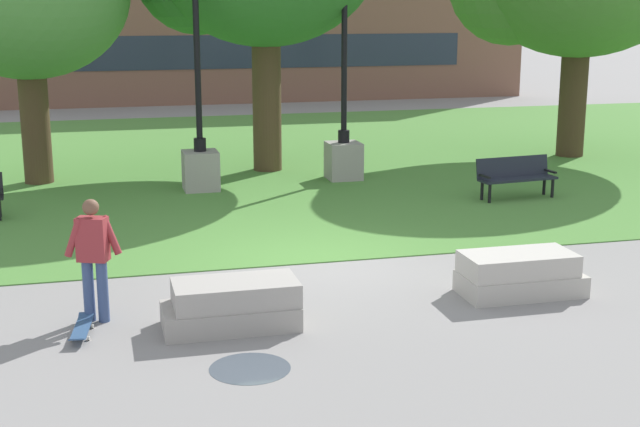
# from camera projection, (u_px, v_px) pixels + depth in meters

# --- Properties ---
(ground_plane) EXTENTS (140.00, 140.00, 0.00)m
(ground_plane) POSITION_uv_depth(u_px,v_px,m) (318.00, 263.00, 14.87)
(ground_plane) COLOR gray
(grass_lawn) EXTENTS (40.00, 20.00, 0.02)m
(grass_lawn) POSITION_uv_depth(u_px,v_px,m) (229.00, 162.00, 24.29)
(grass_lawn) COLOR #4C8438
(grass_lawn) RESTS_ON ground
(concrete_block_center) EXTENTS (1.81, 0.90, 0.64)m
(concrete_block_center) POSITION_uv_depth(u_px,v_px,m) (233.00, 305.00, 11.89)
(concrete_block_center) COLOR #9E9991
(concrete_block_center) RESTS_ON ground
(concrete_block_left) EXTENTS (1.80, 0.90, 0.64)m
(concrete_block_left) POSITION_uv_depth(u_px,v_px,m) (519.00, 275.00, 13.23)
(concrete_block_left) COLOR #B2ADA3
(concrete_block_left) RESTS_ON ground
(person_skateboarder) EXTENTS (0.79, 0.37, 1.71)m
(person_skateboarder) POSITION_uv_depth(u_px,v_px,m) (93.00, 253.00, 11.97)
(person_skateboarder) COLOR #384C7A
(person_skateboarder) RESTS_ON ground
(skateboard) EXTENTS (0.32, 1.04, 0.14)m
(skateboard) POSITION_uv_depth(u_px,v_px,m) (82.00, 328.00, 11.67)
(skateboard) COLOR #2D4C75
(skateboard) RESTS_ON ground
(puddle) EXTENTS (0.98, 0.98, 0.01)m
(puddle) POSITION_uv_depth(u_px,v_px,m) (250.00, 368.00, 10.61)
(puddle) COLOR #47515B
(puddle) RESTS_ON ground
(park_bench_near_right) EXTENTS (1.85, 0.72, 0.90)m
(park_bench_near_right) POSITION_uv_depth(u_px,v_px,m) (516.00, 175.00, 19.65)
(park_bench_near_right) COLOR #1E232D
(park_bench_near_right) RESTS_ON grass_lawn
(lamp_post_left) EXTENTS (1.32, 0.80, 5.21)m
(lamp_post_left) POSITION_uv_depth(u_px,v_px,m) (200.00, 145.00, 20.37)
(lamp_post_left) COLOR gray
(lamp_post_left) RESTS_ON grass_lawn
(lamp_post_right) EXTENTS (1.32, 0.80, 5.41)m
(lamp_post_right) POSITION_uv_depth(u_px,v_px,m) (344.00, 135.00, 21.63)
(lamp_post_right) COLOR gray
(lamp_post_right) RESTS_ON grass_lawn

